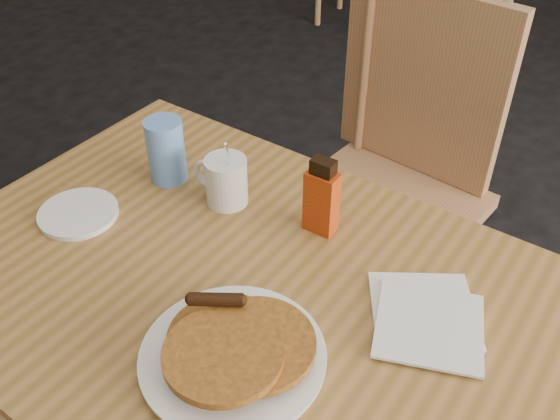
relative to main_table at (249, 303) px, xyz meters
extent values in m
cube|color=olive|center=(0.00, 0.00, 0.02)|extent=(1.29, 0.92, 0.04)
cube|color=#A0784B|center=(0.00, 0.00, 0.01)|extent=(1.33, 0.96, 0.02)
cylinder|color=#A0784B|center=(0.53, 0.33, -0.35)|extent=(0.04, 0.04, 0.71)
cube|color=#A0784B|center=(0.01, 0.63, -0.21)|extent=(0.54, 0.54, 0.04)
cube|color=#A0784B|center=(0.01, 0.84, 0.07)|extent=(0.47, 0.12, 0.51)
cylinder|color=#A0784B|center=(-0.18, 0.44, -0.47)|extent=(0.04, 0.04, 0.48)
cylinder|color=#A0784B|center=(0.20, 0.82, -0.47)|extent=(0.04, 0.04, 0.48)
cylinder|color=silver|center=(0.07, -0.15, 0.05)|extent=(0.28, 0.28, 0.02)
cylinder|color=silver|center=(0.07, -0.15, 0.06)|extent=(0.29, 0.29, 0.01)
cylinder|color=#A15A21|center=(0.04, -0.13, 0.07)|extent=(0.18, 0.18, 0.01)
cylinder|color=#A15A21|center=(0.10, -0.13, 0.08)|extent=(0.19, 0.19, 0.01)
cylinder|color=#A15A21|center=(0.07, -0.18, 0.10)|extent=(0.18, 0.18, 0.01)
cylinder|color=black|center=(0.01, -0.11, 0.12)|extent=(0.09, 0.06, 0.02)
cylinder|color=silver|center=(-0.17, 0.19, 0.09)|extent=(0.09, 0.09, 0.10)
torus|color=silver|center=(-0.22, 0.19, 0.09)|extent=(0.07, 0.01, 0.07)
cylinder|color=black|center=(-0.17, 0.19, 0.14)|extent=(0.08, 0.08, 0.01)
cylinder|color=white|center=(-0.16, 0.19, 0.13)|extent=(0.02, 0.05, 0.15)
cube|color=maroon|center=(0.04, 0.21, 0.11)|extent=(0.06, 0.04, 0.13)
cube|color=black|center=(0.04, 0.21, 0.19)|extent=(0.05, 0.03, 0.03)
cube|color=silver|center=(0.29, 0.10, 0.04)|extent=(0.24, 0.24, 0.01)
cube|color=silver|center=(0.31, 0.07, 0.05)|extent=(0.22, 0.22, 0.01)
cylinder|color=#5989D0|center=(-0.33, 0.19, 0.11)|extent=(0.08, 0.08, 0.14)
cylinder|color=silver|center=(-0.41, 0.00, 0.05)|extent=(0.17, 0.17, 0.01)
camera|label=1|loc=(0.44, -0.64, 0.85)|focal=40.00mm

